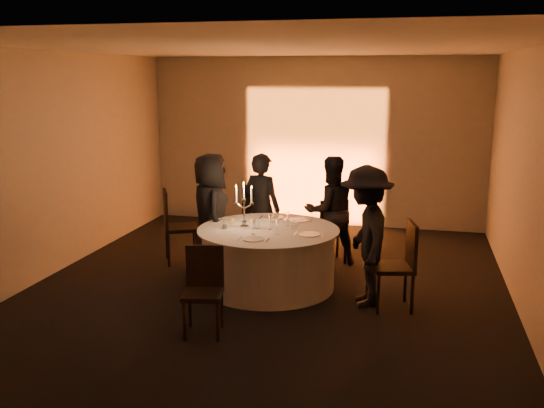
% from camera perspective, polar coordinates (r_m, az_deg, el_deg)
% --- Properties ---
extents(floor, '(7.00, 7.00, 0.00)m').
position_cam_1_polar(floor, '(7.89, -0.34, -7.78)').
color(floor, black).
rests_on(floor, ground).
extents(ceiling, '(7.00, 7.00, 0.00)m').
position_cam_1_polar(ceiling, '(7.42, -0.37, 14.56)').
color(ceiling, silver).
rests_on(ceiling, wall_back).
extents(wall_back, '(7.00, 0.00, 7.00)m').
position_cam_1_polar(wall_back, '(10.91, 4.06, 5.85)').
color(wall_back, '#ABA69F').
rests_on(wall_back, floor).
extents(wall_front, '(7.00, 0.00, 7.00)m').
position_cam_1_polar(wall_front, '(4.27, -11.68, -4.20)').
color(wall_front, '#ABA69F').
rests_on(wall_front, floor).
extents(wall_left, '(0.00, 7.00, 7.00)m').
position_cam_1_polar(wall_left, '(8.72, -19.91, 3.59)').
color(wall_left, '#ABA69F').
rests_on(wall_left, floor).
extents(wall_right, '(0.00, 7.00, 7.00)m').
position_cam_1_polar(wall_right, '(7.40, 22.84, 1.96)').
color(wall_right, '#ABA69F').
rests_on(wall_right, floor).
extents(uplighter_fixture, '(0.25, 0.12, 0.10)m').
position_cam_1_polar(uplighter_fixture, '(10.87, 3.69, -1.94)').
color(uplighter_fixture, black).
rests_on(uplighter_fixture, floor).
extents(banquet_table, '(1.80, 1.80, 0.77)m').
position_cam_1_polar(banquet_table, '(7.76, -0.35, -5.11)').
color(banquet_table, black).
rests_on(banquet_table, floor).
extents(chair_left, '(0.63, 0.63, 1.07)m').
position_cam_1_polar(chair_left, '(8.83, -9.15, -1.66)').
color(chair_left, black).
rests_on(chair_left, floor).
extents(chair_back_left, '(0.57, 0.57, 1.04)m').
position_cam_1_polar(chair_back_left, '(9.28, -1.18, -0.92)').
color(chair_back_left, black).
rests_on(chair_back_left, floor).
extents(chair_back_right, '(0.55, 0.55, 0.95)m').
position_cam_1_polar(chair_back_right, '(8.75, 5.64, -2.16)').
color(chair_back_right, black).
rests_on(chair_back_right, floor).
extents(chair_right, '(0.54, 0.54, 1.03)m').
position_cam_1_polar(chair_right, '(7.17, 12.03, -5.19)').
color(chair_right, black).
rests_on(chair_right, floor).
extents(chair_front, '(0.47, 0.47, 0.92)m').
position_cam_1_polar(chair_front, '(6.45, -6.44, -7.58)').
color(chair_front, black).
rests_on(chair_front, floor).
extents(guest_left, '(0.83, 0.95, 1.64)m').
position_cam_1_polar(guest_left, '(8.35, -5.78, -0.84)').
color(guest_left, black).
rests_on(guest_left, floor).
extents(guest_back_left, '(0.67, 0.55, 1.60)m').
position_cam_1_polar(guest_back_left, '(8.70, -0.96, -0.40)').
color(guest_back_left, black).
rests_on(guest_back_left, floor).
extents(guest_back_right, '(0.95, 0.89, 1.57)m').
position_cam_1_polar(guest_back_right, '(8.64, 5.50, -0.64)').
color(guest_back_right, black).
rests_on(guest_back_right, floor).
extents(guest_right, '(0.86, 1.19, 1.66)m').
position_cam_1_polar(guest_right, '(7.16, 8.82, -3.01)').
color(guest_right, black).
rests_on(guest_right, floor).
extents(plate_left, '(0.36, 0.25, 0.08)m').
position_cam_1_polar(plate_left, '(8.04, -3.78, -1.54)').
color(plate_left, silver).
rests_on(plate_left, banquet_table).
extents(plate_back_left, '(0.36, 0.28, 0.01)m').
position_cam_1_polar(plate_back_left, '(8.22, 0.12, -1.29)').
color(plate_back_left, silver).
rests_on(plate_back_left, banquet_table).
extents(plate_back_right, '(0.35, 0.30, 0.01)m').
position_cam_1_polar(plate_back_right, '(8.10, 2.52, -1.51)').
color(plate_back_right, silver).
rests_on(plate_back_right, banquet_table).
extents(plate_right, '(0.36, 0.26, 0.01)m').
position_cam_1_polar(plate_right, '(7.38, 3.52, -2.87)').
color(plate_right, silver).
rests_on(plate_right, banquet_table).
extents(plate_front, '(0.36, 0.25, 0.01)m').
position_cam_1_polar(plate_front, '(7.16, -1.75, -3.34)').
color(plate_front, silver).
rests_on(plate_front, banquet_table).
extents(coffee_cup, '(0.11, 0.11, 0.07)m').
position_cam_1_polar(coffee_cup, '(7.70, -4.39, -2.09)').
color(coffee_cup, silver).
rests_on(coffee_cup, banquet_table).
extents(candelabra, '(0.25, 0.12, 0.60)m').
position_cam_1_polar(candelabra, '(7.70, -2.65, -0.69)').
color(candelabra, silver).
rests_on(candelabra, banquet_table).
extents(wine_glass_a, '(0.07, 0.07, 0.19)m').
position_cam_1_polar(wine_glass_a, '(7.61, -0.17, -1.39)').
color(wine_glass_a, white).
rests_on(wine_glass_a, banquet_table).
extents(wine_glass_b, '(0.07, 0.07, 0.19)m').
position_cam_1_polar(wine_glass_b, '(7.37, -1.81, -1.84)').
color(wine_glass_b, white).
rests_on(wine_glass_b, banquet_table).
extents(wine_glass_c, '(0.07, 0.07, 0.19)m').
position_cam_1_polar(wine_glass_c, '(7.93, 0.18, -0.82)').
color(wine_glass_c, white).
rests_on(wine_glass_c, banquet_table).
extents(wine_glass_d, '(0.07, 0.07, 0.19)m').
position_cam_1_polar(wine_glass_d, '(7.35, 0.48, -1.86)').
color(wine_glass_d, white).
rests_on(wine_glass_d, banquet_table).
extents(wine_glass_e, '(0.07, 0.07, 0.19)m').
position_cam_1_polar(wine_glass_e, '(7.78, 1.47, -1.09)').
color(wine_glass_e, white).
rests_on(wine_glass_e, banquet_table).
extents(tumbler_a, '(0.07, 0.07, 0.09)m').
position_cam_1_polar(tumbler_a, '(7.67, -1.43, -1.99)').
color(tumbler_a, white).
rests_on(tumbler_a, banquet_table).
extents(tumbler_b, '(0.07, 0.07, 0.09)m').
position_cam_1_polar(tumbler_b, '(7.78, 2.29, -1.80)').
color(tumbler_b, white).
rests_on(tumbler_b, banquet_table).
extents(tumbler_c, '(0.07, 0.07, 0.09)m').
position_cam_1_polar(tumbler_c, '(7.65, 2.10, -2.03)').
color(tumbler_c, white).
rests_on(tumbler_c, banquet_table).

